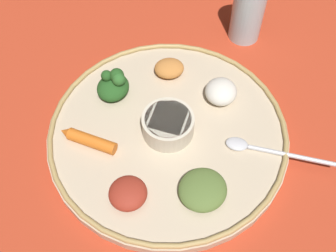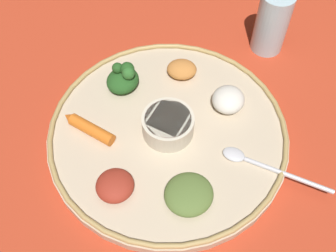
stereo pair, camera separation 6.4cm
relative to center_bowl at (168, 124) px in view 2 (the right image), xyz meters
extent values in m
plane|color=#B7381E|center=(0.00, 0.00, -0.04)|extent=(2.40, 2.40, 0.00)
cylinder|color=#C6B293|center=(0.00, 0.00, -0.03)|extent=(0.38, 0.38, 0.02)
torus|color=tan|center=(0.00, 0.00, -0.02)|extent=(0.37, 0.37, 0.01)
cylinder|color=beige|center=(0.00, 0.00, 0.00)|extent=(0.08, 0.08, 0.04)
cylinder|color=maroon|center=(0.00, 0.00, 0.01)|extent=(0.07, 0.07, 0.01)
ellipsoid|color=silver|center=(0.10, 0.05, -0.02)|extent=(0.04, 0.04, 0.01)
cylinder|color=silver|center=(0.17, 0.09, -0.02)|extent=(0.12, 0.07, 0.01)
ellipsoid|color=#23511E|center=(-0.12, 0.00, 0.00)|extent=(0.06, 0.07, 0.03)
sphere|color=#23511E|center=(-0.12, 0.01, 0.02)|extent=(0.02, 0.02, 0.02)
sphere|color=#385623|center=(-0.12, 0.01, 0.02)|extent=(0.02, 0.02, 0.02)
sphere|color=#2D6628|center=(-0.11, 0.01, 0.02)|extent=(0.02, 0.02, 0.02)
sphere|color=#23511E|center=(-0.13, 0.00, 0.02)|extent=(0.02, 0.02, 0.02)
cylinder|color=orange|center=(-0.07, -0.09, -0.01)|extent=(0.08, 0.04, 0.02)
cone|color=orange|center=(-0.12, -0.11, -0.01)|extent=(0.02, 0.02, 0.02)
ellipsoid|color=#567033|center=(0.11, -0.05, -0.01)|extent=(0.08, 0.08, 0.02)
ellipsoid|color=#C67A38|center=(-0.08, 0.09, -0.01)|extent=(0.07, 0.07, 0.02)
ellipsoid|color=maroon|center=(0.03, -0.12, -0.01)|extent=(0.07, 0.07, 0.02)
ellipsoid|color=silver|center=(0.02, 0.11, 0.00)|extent=(0.07, 0.07, 0.03)
cylinder|color=silver|center=(-0.04, 0.27, 0.02)|extent=(0.06, 0.06, 0.12)
cylinder|color=tan|center=(-0.04, 0.27, -0.01)|extent=(0.05, 0.05, 0.06)
camera|label=1|loc=(0.23, -0.27, 0.52)|focal=44.16mm
camera|label=2|loc=(0.27, -0.23, 0.52)|focal=44.16mm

